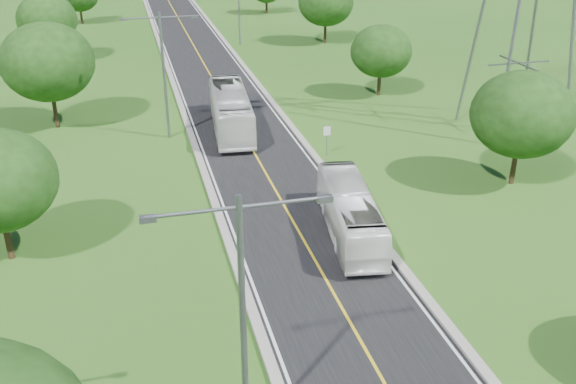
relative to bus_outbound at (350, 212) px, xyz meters
name	(u,v)px	position (x,y,z in m)	size (l,w,h in m)	color
ground	(215,84)	(-2.77, 34.17, -1.48)	(260.00, 260.00, 0.00)	#255317
road	(207,70)	(-2.77, 40.17, -1.45)	(8.00, 150.00, 0.06)	black
curb_left	(169,71)	(-7.02, 40.17, -1.37)	(0.50, 150.00, 0.22)	gray
curb_right	(244,67)	(1.48, 40.17, -1.37)	(0.50, 150.00, 0.22)	gray
speed_limit_sign	(327,136)	(2.43, 12.16, 0.12)	(0.55, 0.09, 2.40)	slate
streetlight_near_left	(243,308)	(-8.77, -13.83, 4.47)	(5.90, 0.25, 10.00)	slate
streetlight_mid_left	(163,65)	(-8.77, 19.17, 4.47)	(5.90, 0.25, 10.00)	slate
tree_lc	(47,62)	(-17.77, 24.17, 4.10)	(7.56, 7.56, 8.79)	black
tree_ld	(47,19)	(-19.77, 48.17, 3.48)	(6.72, 6.72, 7.82)	black
tree_rb	(522,114)	(13.23, 4.17, 3.48)	(6.72, 6.72, 7.82)	black
tree_rc	(381,51)	(12.23, 26.17, 2.86)	(5.88, 5.88, 6.84)	black
tree_rd	(326,2)	(14.23, 50.17, 3.79)	(7.14, 7.14, 8.30)	black
bus_outbound	(350,212)	(0.00, 0.00, 0.00)	(2.38, 10.18, 2.84)	white
bus_inbound	(231,110)	(-3.57, 19.56, 0.28)	(2.86, 12.21, 3.40)	white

